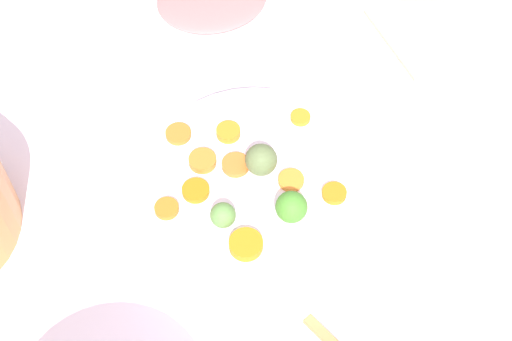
% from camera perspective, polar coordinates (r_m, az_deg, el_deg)
% --- Properties ---
extents(tabletop, '(2.40, 2.40, 0.02)m').
position_cam_1_polar(tabletop, '(0.96, 1.81, -3.59)').
color(tabletop, white).
rests_on(tabletop, ground).
extents(serving_bowl_carrots, '(0.28, 0.28, 0.08)m').
position_cam_1_polar(serving_bowl_carrots, '(0.92, 0.00, -1.82)').
color(serving_bowl_carrots, white).
rests_on(serving_bowl_carrots, tabletop).
extents(carrot_slice_0, '(0.03, 0.03, 0.01)m').
position_cam_1_polar(carrot_slice_0, '(0.94, 3.48, 4.15)').
color(carrot_slice_0, orange).
rests_on(carrot_slice_0, serving_bowl_carrots).
extents(carrot_slice_1, '(0.04, 0.04, 0.01)m').
position_cam_1_polar(carrot_slice_1, '(0.92, -2.17, 3.00)').
color(carrot_slice_1, orange).
rests_on(carrot_slice_1, serving_bowl_carrots).
extents(carrot_slice_2, '(0.03, 0.03, 0.01)m').
position_cam_1_polar(carrot_slice_2, '(0.89, -1.60, 0.45)').
color(carrot_slice_2, orange).
rests_on(carrot_slice_2, serving_bowl_carrots).
extents(carrot_slice_3, '(0.03, 0.03, 0.01)m').
position_cam_1_polar(carrot_slice_3, '(0.88, 2.74, -0.75)').
color(carrot_slice_3, orange).
rests_on(carrot_slice_3, serving_bowl_carrots).
extents(carrot_slice_4, '(0.04, 0.04, 0.01)m').
position_cam_1_polar(carrot_slice_4, '(0.90, -4.18, 0.76)').
color(carrot_slice_4, orange).
rests_on(carrot_slice_4, serving_bowl_carrots).
extents(carrot_slice_5, '(0.03, 0.03, 0.01)m').
position_cam_1_polar(carrot_slice_5, '(0.87, 6.10, -1.77)').
color(carrot_slice_5, orange).
rests_on(carrot_slice_5, serving_bowl_carrots).
extents(carrot_slice_6, '(0.04, 0.04, 0.01)m').
position_cam_1_polar(carrot_slice_6, '(0.92, -6.06, 2.85)').
color(carrot_slice_6, orange).
rests_on(carrot_slice_6, serving_bowl_carrots).
extents(carrot_slice_7, '(0.04, 0.04, 0.01)m').
position_cam_1_polar(carrot_slice_7, '(0.87, -4.71, -1.56)').
color(carrot_slice_7, orange).
rests_on(carrot_slice_7, serving_bowl_carrots).
extents(carrot_slice_8, '(0.06, 0.06, 0.01)m').
position_cam_1_polar(carrot_slice_8, '(0.83, -0.79, -5.77)').
color(carrot_slice_8, orange).
rests_on(carrot_slice_8, serving_bowl_carrots).
extents(carrot_slice_9, '(0.03, 0.03, 0.01)m').
position_cam_1_polar(carrot_slice_9, '(0.86, -6.96, -2.95)').
color(carrot_slice_9, orange).
rests_on(carrot_slice_9, serving_bowl_carrots).
extents(brussels_sprout_0, '(0.04, 0.04, 0.04)m').
position_cam_1_polar(brussels_sprout_0, '(0.88, 0.40, 0.84)').
color(brussels_sprout_0, '#5B6E40').
rests_on(brussels_sprout_0, serving_bowl_carrots).
extents(brussels_sprout_1, '(0.03, 0.03, 0.03)m').
position_cam_1_polar(brussels_sprout_1, '(0.84, -2.58, -3.49)').
color(brussels_sprout_1, '#598941').
rests_on(brussels_sprout_1, serving_bowl_carrots).
extents(brussels_sprout_2, '(0.04, 0.04, 0.04)m').
position_cam_1_polar(brussels_sprout_2, '(0.84, 2.77, -2.85)').
color(brussels_sprout_2, '#45882C').
rests_on(brussels_sprout_2, serving_bowl_carrots).
extents(dish_towel, '(0.13, 0.16, 0.01)m').
position_cam_1_polar(dish_towel, '(1.18, 12.95, 10.37)').
color(dish_towel, '#CBA989').
rests_on(dish_towel, tabletop).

